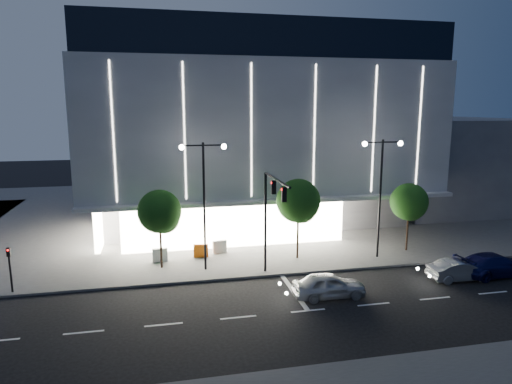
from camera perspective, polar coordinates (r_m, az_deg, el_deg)
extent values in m
plane|color=black|center=(27.53, 1.43, -13.68)|extent=(160.00, 160.00, 0.00)
cube|color=#474747|center=(50.86, 0.58, -2.16)|extent=(70.00, 40.00, 0.15)
cube|color=#4C4C51|center=(50.08, -1.65, -0.12)|extent=(28.00, 21.00, 4.00)
cube|color=gray|center=(47.27, -1.25, 8.40)|extent=(30.00, 25.00, 11.00)
cube|color=black|center=(47.51, -1.28, 16.87)|extent=(29.40, 24.50, 3.00)
cube|color=white|center=(36.78, -2.47, -4.08)|extent=(18.00, 0.40, 3.60)
cube|color=white|center=(41.73, -18.54, -2.86)|extent=(0.40, 10.00, 3.60)
cube|color=gray|center=(35.96, 2.49, -0.98)|extent=(30.00, 2.00, 0.30)
cube|color=white|center=(35.07, 2.66, 7.62)|extent=(24.00, 0.06, 10.00)
cube|color=#4C4C51|center=(58.31, 21.21, 3.67)|extent=(16.00, 20.00, 10.00)
cylinder|color=black|center=(31.00, 1.18, -4.01)|extent=(0.18, 0.18, 7.00)
cylinder|color=black|center=(27.52, 2.60, 1.56)|extent=(0.14, 5.80, 0.14)
cube|color=black|center=(28.29, 2.23, 0.58)|extent=(0.28, 0.18, 0.85)
cube|color=black|center=(26.01, 3.53, -0.32)|extent=(0.28, 0.18, 0.85)
sphere|color=#FF0C0C|center=(28.21, 2.00, 1.17)|extent=(0.14, 0.14, 0.14)
cylinder|color=black|center=(31.28, -6.48, -2.06)|extent=(0.16, 0.16, 9.00)
cylinder|color=black|center=(30.57, -7.96, 5.77)|extent=(1.40, 0.10, 0.10)
cylinder|color=black|center=(30.70, -5.34, 5.85)|extent=(1.40, 0.10, 0.10)
sphere|color=white|center=(30.53, -9.27, 5.54)|extent=(0.36, 0.36, 0.36)
sphere|color=white|center=(30.80, -4.03, 5.70)|extent=(0.36, 0.36, 0.36)
cylinder|color=black|center=(34.97, 15.23, -1.02)|extent=(0.16, 0.16, 9.00)
cylinder|color=black|center=(34.08, 14.53, 6.03)|extent=(1.40, 0.10, 0.10)
cylinder|color=black|center=(34.72, 16.61, 6.01)|extent=(1.40, 0.10, 0.10)
sphere|color=white|center=(33.78, 13.45, 5.87)|extent=(0.36, 0.36, 0.36)
sphere|color=white|center=(35.07, 17.61, 5.83)|extent=(0.36, 0.36, 0.36)
cylinder|color=black|center=(31.83, -28.35, -8.69)|extent=(0.12, 0.12, 3.00)
cube|color=black|center=(31.48, -28.54, -6.62)|extent=(0.22, 0.16, 0.55)
sphere|color=#FF0C0C|center=(31.34, -28.62, -6.41)|extent=(0.10, 0.10, 0.10)
cylinder|color=black|center=(32.77, -11.81, -6.35)|extent=(0.16, 0.16, 3.78)
sphere|color=#17330E|center=(32.18, -11.97, -2.39)|extent=(3.02, 3.02, 3.02)
sphere|color=#17330E|center=(32.50, -11.41, -3.22)|extent=(2.16, 2.16, 2.16)
sphere|color=#17330E|center=(32.11, -12.39, -3.03)|extent=(1.94, 1.94, 1.94)
cylinder|color=black|center=(34.20, 5.24, -5.20)|extent=(0.16, 0.16, 4.06)
sphere|color=#17330E|center=(33.61, 5.31, -1.11)|extent=(3.25, 3.25, 3.25)
sphere|color=#17330E|center=(34.01, 5.67, -1.97)|extent=(2.32, 2.32, 2.32)
sphere|color=#17330E|center=(33.47, 4.97, -1.76)|extent=(2.09, 2.09, 2.09)
cylinder|color=black|center=(37.86, 18.39, -4.48)|extent=(0.16, 0.16, 3.64)
sphere|color=#17330E|center=(37.36, 18.59, -1.17)|extent=(2.91, 2.91, 2.91)
sphere|color=#17330E|center=(37.78, 18.78, -1.86)|extent=(2.08, 2.08, 2.08)
sphere|color=#17330E|center=(37.17, 18.35, -1.70)|extent=(1.87, 1.87, 1.87)
imported|color=#ACB0B4|center=(28.33, 9.11, -11.45)|extent=(4.43, 1.86, 1.50)
imported|color=#95999C|center=(33.41, 24.12, -8.90)|extent=(4.24, 1.54, 1.39)
imported|color=#14144C|center=(35.24, 27.64, -8.06)|extent=(5.49, 2.53, 1.55)
cube|color=silver|center=(34.36, -11.91, -7.72)|extent=(1.11, 0.29, 1.00)
cube|color=#E45C0C|center=(34.84, -6.90, -7.31)|extent=(1.12, 0.39, 1.00)
cube|color=silver|center=(35.67, -4.57, -6.83)|extent=(1.13, 0.44, 1.00)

